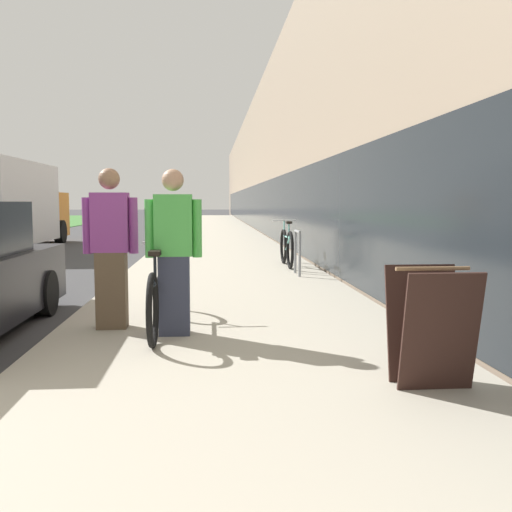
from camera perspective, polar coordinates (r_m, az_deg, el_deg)
sidewalk_slab at (r=24.61m, az=-3.95°, el=2.08°), size 3.94×70.00×0.12m
storefront_facade at (r=33.43m, az=8.08°, el=8.71°), size 10.01×70.00×6.90m
tandem_bicycle at (r=6.27m, az=-9.56°, el=-3.72°), size 0.52×2.38×0.90m
person_rider at (r=5.91m, az=-8.23°, el=0.37°), size 0.58×0.23×1.71m
person_bystander at (r=6.35m, az=-14.32°, el=0.73°), size 0.59×0.23×1.73m
bike_rack_hoop at (r=10.75m, az=4.17°, el=0.83°), size 0.05×0.60×0.84m
cruiser_bike_nearest at (r=12.21m, az=3.09°, el=0.90°), size 0.52×1.82×0.98m
sandwich_board_sign at (r=4.47m, az=17.11°, el=-6.71°), size 0.56×0.56×0.90m
moving_truck at (r=19.53m, az=-24.07°, el=4.61°), size 2.47×7.36×2.71m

